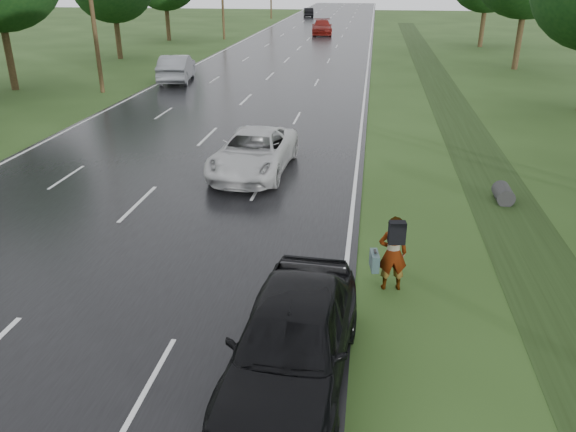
# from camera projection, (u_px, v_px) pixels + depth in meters

# --- Properties ---
(road) EXTENTS (14.00, 180.00, 0.04)m
(road) POSITION_uv_depth(u_px,v_px,m) (295.00, 52.00, 51.35)
(road) COLOR black
(road) RESTS_ON ground
(edge_stripe_east) EXTENTS (0.12, 180.00, 0.01)m
(edge_stripe_east) POSITION_uv_depth(u_px,v_px,m) (369.00, 54.00, 50.44)
(edge_stripe_east) COLOR silver
(edge_stripe_east) RESTS_ON road
(edge_stripe_west) EXTENTS (0.12, 180.00, 0.01)m
(edge_stripe_west) POSITION_uv_depth(u_px,v_px,m) (223.00, 51.00, 52.24)
(edge_stripe_west) COLOR silver
(edge_stripe_west) RESTS_ON road
(center_line) EXTENTS (0.12, 180.00, 0.01)m
(center_line) POSITION_uv_depth(u_px,v_px,m) (295.00, 52.00, 51.34)
(center_line) COLOR silver
(center_line) RESTS_ON road
(drainage_ditch) EXTENTS (2.20, 120.00, 0.56)m
(drainage_ditch) POSITION_uv_depth(u_px,v_px,m) (464.00, 131.00, 25.96)
(drainage_ditch) COLOR black
(drainage_ditch) RESTS_ON ground
(utility_pole_mid) EXTENTS (1.60, 0.26, 10.00)m
(utility_pole_mid) POSITION_uv_depth(u_px,v_px,m) (91.00, 2.00, 32.37)
(utility_pole_mid) COLOR #392C17
(utility_pole_mid) RESTS_ON ground
(pedestrian) EXTENTS (0.88, 0.70, 1.82)m
(pedestrian) POSITION_uv_depth(u_px,v_px,m) (392.00, 252.00, 12.71)
(pedestrian) COLOR #A5998C
(pedestrian) RESTS_ON ground
(white_pickup) EXTENTS (2.73, 5.49, 1.50)m
(white_pickup) POSITION_uv_depth(u_px,v_px,m) (254.00, 152.00, 20.31)
(white_pickup) COLOR silver
(white_pickup) RESTS_ON road
(dark_sedan) EXTENTS (2.30, 5.14, 1.72)m
(dark_sedan) POSITION_uv_depth(u_px,v_px,m) (292.00, 340.00, 9.76)
(dark_sedan) COLOR black
(dark_sedan) RESTS_ON road
(silver_sedan) EXTENTS (2.68, 5.49, 1.73)m
(silver_sedan) POSITION_uv_depth(u_px,v_px,m) (177.00, 68.00, 37.35)
(silver_sedan) COLOR gray
(silver_sedan) RESTS_ON road
(far_car_red) EXTENTS (2.85, 5.87, 1.64)m
(far_car_red) POSITION_uv_depth(u_px,v_px,m) (322.00, 27.00, 65.63)
(far_car_red) COLOR maroon
(far_car_red) RESTS_ON road
(far_car_dark) EXTENTS (2.16, 4.48, 1.42)m
(far_car_dark) POSITION_uv_depth(u_px,v_px,m) (308.00, 12.00, 91.57)
(far_car_dark) COLOR black
(far_car_dark) RESTS_ON road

